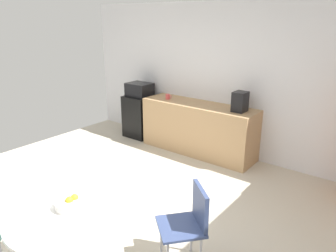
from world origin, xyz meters
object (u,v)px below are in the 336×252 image
Objects in this scene: microwave at (140,90)px; chair_navy at (191,218)px; mini_fridge at (140,116)px; mug_white at (168,97)px; round_table at (79,222)px; fruit_bowl at (70,204)px; coffee_maker at (240,102)px; mug_green at (235,107)px.

microwave reaches higher than chair_navy.
microwave is at bearing 140.00° from chair_navy.
mug_white reaches higher than mini_fridge.
mug_white reaches higher than round_table.
microwave is 0.58× the size of chair_navy.
mini_fridge is at bearing 140.00° from chair_navy.
fruit_bowl reaches higher than mini_fridge.
coffee_maker is (-0.72, 2.43, 0.54)m from chair_navy.
mug_green is at bearing 3.17° from mug_white.
mug_white is 1.00× the size of mug_green.
round_table is (2.23, -3.21, 0.21)m from mini_fridge.
mini_fridge is 0.70× the size of round_table.
round_table is at bearing -88.90° from coffee_maker.
chair_navy is at bearing -71.92° from mug_green.
mug_green is 0.14m from coffee_maker.
round_table is at bearing -55.13° from mini_fridge.
chair_navy is 6.43× the size of mug_green.
microwave is 0.76m from mug_white.
mini_fridge is at bearing 175.77° from mug_white.
mini_fridge is 2.27m from coffee_maker.
coffee_maker reaches higher than round_table.
fruit_bowl is at bearing -56.17° from mini_fridge.
chair_navy is 2.59× the size of coffee_maker.
coffee_maker is (1.41, 0.06, 0.11)m from mug_white.
microwave is 3.72× the size of mug_white.
fruit_bowl is (-0.73, -0.80, 0.27)m from chair_navy.
mug_green is at bearing 167.68° from coffee_maker.
round_table is 4.76× the size of fruit_bowl.
chair_navy is (2.89, -2.43, 0.10)m from mini_fridge.
fruit_bowl is (2.16, -3.22, -0.18)m from microwave.
mug_white is at bearing -4.23° from mini_fridge.
mug_green is (-0.14, 3.23, 0.32)m from round_table.
coffee_maker is (0.08, -0.02, 0.11)m from mug_green.
mug_white is (-1.47, 3.15, 0.32)m from round_table.
mug_white is at bearing -4.23° from microwave.
coffee_maker reaches higher than chair_navy.
coffee_maker reaches higher than mug_green.
round_table is 1.03m from chair_navy.
round_table is at bearing -87.48° from mug_green.
mug_green reaches higher than mini_fridge.
microwave is at bearing -179.52° from mug_green.
fruit_bowl is 1.96× the size of mug_white.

